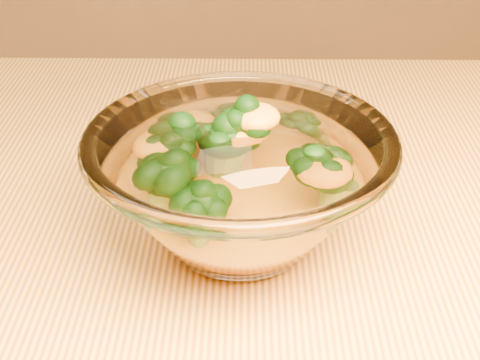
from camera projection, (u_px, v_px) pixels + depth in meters
glass_bowl at (240, 186)px, 0.46m from camera, size 0.21×0.21×0.09m
cheese_sauce at (240, 209)px, 0.47m from camera, size 0.12×0.12×0.03m
broccoli_heap at (226, 159)px, 0.45m from camera, size 0.15×0.12×0.07m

